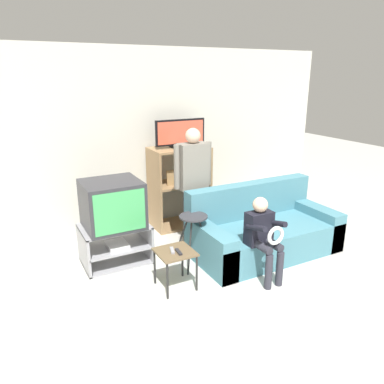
% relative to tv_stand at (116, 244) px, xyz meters
% --- Properties ---
extents(ground_plane, '(18.00, 18.00, 0.00)m').
position_rel_tv_stand_xyz_m(ground_plane, '(0.75, -2.19, -0.23)').
color(ground_plane, beige).
extents(wall_back, '(6.40, 0.06, 2.60)m').
position_rel_tv_stand_xyz_m(wall_back, '(0.75, 1.04, 1.07)').
color(wall_back, beige).
rests_on(wall_back, ground_plane).
extents(tv_stand, '(0.80, 0.58, 0.47)m').
position_rel_tv_stand_xyz_m(tv_stand, '(0.00, 0.00, 0.00)').
color(tv_stand, '#939399').
rests_on(tv_stand, ground_plane).
extents(television_main, '(0.67, 0.62, 0.56)m').
position_rel_tv_stand_xyz_m(television_main, '(-0.01, -0.01, 0.52)').
color(television_main, '#2D2D33').
rests_on(television_main, tv_stand).
extents(media_shelf, '(0.85, 0.52, 1.20)m').
position_rel_tv_stand_xyz_m(media_shelf, '(1.22, 0.71, 0.38)').
color(media_shelf, '#9E7A51').
rests_on(media_shelf, ground_plane).
extents(television_flat, '(0.77, 0.20, 0.41)m').
position_rel_tv_stand_xyz_m(television_flat, '(1.24, 0.70, 1.16)').
color(television_flat, black).
rests_on(television_flat, media_shelf).
extents(folding_stool, '(0.38, 0.42, 0.64)m').
position_rel_tv_stand_xyz_m(folding_stool, '(0.81, -0.51, 0.28)').
color(folding_stool, black).
rests_on(folding_stool, ground_plane).
extents(snack_table, '(0.39, 0.39, 0.43)m').
position_rel_tv_stand_xyz_m(snack_table, '(0.40, -0.87, 0.13)').
color(snack_table, brown).
rests_on(snack_table, ground_plane).
extents(remote_control_black, '(0.05, 0.15, 0.02)m').
position_rel_tv_stand_xyz_m(remote_control_black, '(0.42, -0.92, 0.21)').
color(remote_control_black, '#232328').
rests_on(remote_control_black, snack_table).
extents(remote_control_white, '(0.08, 0.15, 0.02)m').
position_rel_tv_stand_xyz_m(remote_control_white, '(0.37, -0.86, 0.21)').
color(remote_control_white, gray).
rests_on(remote_control_white, snack_table).
extents(couch, '(1.87, 0.92, 0.85)m').
position_rel_tv_stand_xyz_m(couch, '(1.78, -0.61, 0.04)').
color(couch, teal).
rests_on(couch, ground_plane).
extents(person_standing_adult, '(0.53, 0.20, 1.58)m').
position_rel_tv_stand_xyz_m(person_standing_adult, '(1.07, -0.01, 0.72)').
color(person_standing_adult, '#2D2D33').
rests_on(person_standing_adult, ground_plane).
extents(person_seated_child, '(0.33, 0.43, 0.94)m').
position_rel_tv_stand_xyz_m(person_seated_child, '(1.34, -1.15, 0.32)').
color(person_seated_child, '#2D2D38').
rests_on(person_seated_child, ground_plane).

